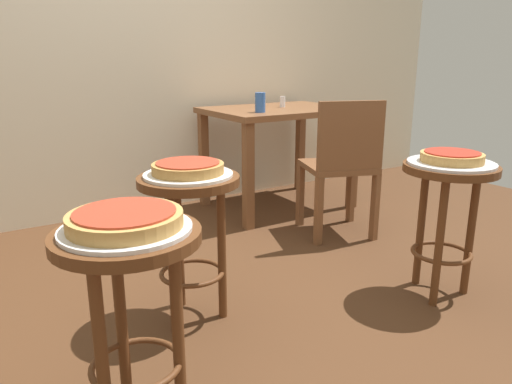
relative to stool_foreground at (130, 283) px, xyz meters
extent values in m
plane|color=#4C2D19|center=(0.62, 0.50, -0.47)|extent=(6.00, 6.00, 0.00)
cylinder|color=#5B3319|center=(0.00, 0.00, 0.14)|extent=(0.41, 0.41, 0.03)
cylinder|color=#5B3319|center=(0.00, 0.13, -0.18)|extent=(0.04, 0.04, 0.59)
cylinder|color=#5B3319|center=(-0.11, -0.06, -0.18)|extent=(0.04, 0.04, 0.59)
cylinder|color=#5B3319|center=(0.11, -0.06, -0.18)|extent=(0.04, 0.04, 0.59)
torus|color=#5B3319|center=(0.00, 0.00, -0.27)|extent=(0.28, 0.28, 0.02)
cylinder|color=silver|center=(0.00, 0.00, 0.16)|extent=(0.36, 0.36, 0.01)
cylinder|color=tan|center=(0.00, 0.00, 0.19)|extent=(0.31, 0.31, 0.04)
cylinder|color=#B23823|center=(0.00, 0.00, 0.21)|extent=(0.28, 0.28, 0.01)
cylinder|color=#5B3319|center=(1.49, 0.07, 0.14)|extent=(0.41, 0.41, 0.03)
cylinder|color=#5B3319|center=(1.49, 0.20, -0.18)|extent=(0.04, 0.04, 0.59)
cylinder|color=#5B3319|center=(1.38, 0.01, -0.18)|extent=(0.04, 0.04, 0.59)
cylinder|color=#5B3319|center=(1.60, 0.01, -0.18)|extent=(0.04, 0.04, 0.59)
torus|color=#5B3319|center=(1.49, 0.07, -0.27)|extent=(0.28, 0.28, 0.02)
cylinder|color=silver|center=(1.49, 0.07, 0.16)|extent=(0.38, 0.38, 0.01)
cylinder|color=tan|center=(1.49, 0.07, 0.19)|extent=(0.27, 0.27, 0.04)
cylinder|color=red|center=(1.49, 0.07, 0.21)|extent=(0.24, 0.24, 0.01)
cylinder|color=#5B3319|center=(0.41, 0.49, 0.14)|extent=(0.41, 0.41, 0.03)
cylinder|color=#5B3319|center=(0.41, 0.62, -0.18)|extent=(0.04, 0.04, 0.59)
cylinder|color=#5B3319|center=(0.30, 0.43, -0.18)|extent=(0.04, 0.04, 0.59)
cylinder|color=#5B3319|center=(0.52, 0.43, -0.18)|extent=(0.04, 0.04, 0.59)
torus|color=#5B3319|center=(0.41, 0.49, -0.27)|extent=(0.28, 0.28, 0.02)
cylinder|color=white|center=(0.41, 0.49, 0.16)|extent=(0.36, 0.36, 0.01)
cylinder|color=#B78442|center=(0.41, 0.49, 0.19)|extent=(0.29, 0.29, 0.04)
cylinder|color=#B23823|center=(0.41, 0.49, 0.21)|extent=(0.25, 0.25, 0.01)
cube|color=brown|center=(1.64, 1.65, 0.24)|extent=(1.00, 0.74, 0.04)
cube|color=brown|center=(1.19, 1.33, -0.13)|extent=(0.06, 0.06, 0.70)
cube|color=brown|center=(2.09, 1.33, -0.13)|extent=(0.06, 0.06, 0.70)
cube|color=brown|center=(1.19, 1.97, -0.13)|extent=(0.06, 0.06, 0.70)
cube|color=brown|center=(2.09, 1.97, -0.13)|extent=(0.06, 0.06, 0.70)
cylinder|color=#3360B2|center=(1.37, 1.47, 0.33)|extent=(0.07, 0.07, 0.13)
cylinder|color=white|center=(1.70, 1.68, 0.30)|extent=(0.04, 0.04, 0.08)
cube|color=brown|center=(1.63, 0.98, -0.04)|extent=(0.51, 0.51, 0.04)
cube|color=brown|center=(1.57, 0.81, 0.18)|extent=(0.39, 0.16, 0.40)
cube|color=brown|center=(1.86, 1.09, -0.27)|extent=(0.04, 0.04, 0.42)
cube|color=brown|center=(1.52, 1.21, -0.27)|extent=(0.04, 0.04, 0.42)
cube|color=brown|center=(1.74, 0.75, -0.27)|extent=(0.04, 0.04, 0.42)
cube|color=brown|center=(1.40, 0.87, -0.27)|extent=(0.04, 0.04, 0.42)
camera|label=1|loc=(-0.36, -1.24, 0.61)|focal=33.93mm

